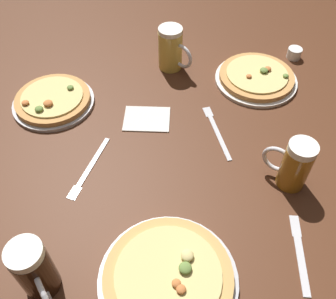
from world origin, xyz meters
TOP-DOWN VIEW (x-y plane):
  - ground_plane at (0.00, 0.00)m, footprint 2.40×2.40m
  - pizza_plate_near at (-0.02, -0.38)m, footprint 0.32×0.32m
  - pizza_plate_far at (-0.37, 0.24)m, footprint 0.27×0.27m
  - pizza_plate_side at (0.33, 0.32)m, footprint 0.29×0.29m
  - beer_mug_dark at (0.33, -0.12)m, footprint 0.12×0.10m
  - beer_mug_amber at (-0.30, -0.38)m, footprint 0.09×0.13m
  - beer_mug_pale at (0.03, 0.42)m, footprint 0.12×0.12m
  - ramekin_butter at (0.50, 0.46)m, footprint 0.05×0.05m
  - napkin_folded at (-0.06, 0.15)m, footprint 0.16×0.13m
  - fork_left at (-0.23, -0.05)m, footprint 0.11×0.22m
  - knife_right at (0.31, -0.33)m, footprint 0.05×0.21m
  - fork_spare at (0.16, 0.09)m, footprint 0.06×0.23m

SIDE VIEW (x-z plane):
  - ground_plane at x=0.00m, z-range -0.03..0.00m
  - fork_left at x=-0.23m, z-range 0.00..0.01m
  - fork_spare at x=0.16m, z-range 0.00..0.01m
  - knife_right at x=0.31m, z-range 0.00..0.01m
  - napkin_folded at x=-0.06m, z-range 0.00..0.01m
  - pizza_plate_side at x=0.33m, z-range -0.01..0.04m
  - pizza_plate_near at x=-0.02m, z-range -0.01..0.04m
  - pizza_plate_far at x=-0.37m, z-range -0.01..0.04m
  - ramekin_butter at x=0.50m, z-range 0.00..0.04m
  - beer_mug_dark at x=0.33m, z-range 0.00..0.15m
  - beer_mug_pale at x=0.03m, z-range 0.00..0.16m
  - beer_mug_amber at x=-0.30m, z-range 0.00..0.17m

